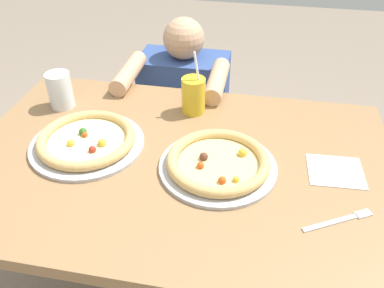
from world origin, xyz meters
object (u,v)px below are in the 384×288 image
(pizza_far, at_px, (87,141))
(water_cup_clear, at_px, (60,90))
(drink_cup_colored, at_px, (193,95))
(diner_seated, at_px, (184,123))
(fork, at_px, (341,220))
(pizza_near, at_px, (218,163))

(pizza_far, height_order, water_cup_clear, water_cup_clear)
(drink_cup_colored, height_order, diner_seated, drink_cup_colored)
(water_cup_clear, relative_size, fork, 0.71)
(drink_cup_colored, relative_size, fork, 1.23)
(water_cup_clear, xyz_separation_m, diner_seated, (0.36, 0.46, -0.40))
(drink_cup_colored, height_order, water_cup_clear, drink_cup_colored)
(pizza_far, distance_m, water_cup_clear, 0.29)
(water_cup_clear, height_order, diner_seated, diner_seated)
(pizza_near, height_order, drink_cup_colored, drink_cup_colored)
(drink_cup_colored, bearing_deg, diner_seated, 106.57)
(pizza_near, bearing_deg, diner_seated, 109.66)
(water_cup_clear, relative_size, diner_seated, 0.14)
(pizza_near, height_order, pizza_far, pizza_near)
(fork, height_order, diner_seated, diner_seated)
(drink_cup_colored, relative_size, diner_seated, 0.24)
(drink_cup_colored, relative_size, water_cup_clear, 1.74)
(drink_cup_colored, xyz_separation_m, fork, (0.47, -0.45, -0.06))
(pizza_far, xyz_separation_m, fork, (0.77, -0.18, -0.02))
(water_cup_clear, height_order, fork, water_cup_clear)
(fork, bearing_deg, pizza_far, 166.78)
(pizza_far, relative_size, fork, 1.96)
(pizza_near, distance_m, diner_seated, 0.83)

